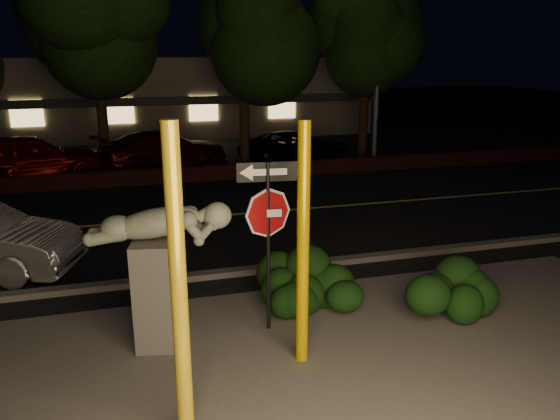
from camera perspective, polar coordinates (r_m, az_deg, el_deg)
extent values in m
plane|color=black|center=(17.66, -9.66, 1.96)|extent=(90.00, 90.00, 0.00)
cube|color=#4C4944|center=(7.61, 0.27, -17.97)|extent=(14.00, 6.00, 0.02)
cube|color=black|center=(14.79, -8.34, -0.77)|extent=(80.00, 8.00, 0.01)
cube|color=#D0D153|center=(14.79, -8.34, -0.72)|extent=(80.00, 0.12, 0.00)
cube|color=#4C4944|center=(10.95, -5.42, -6.55)|extent=(80.00, 0.25, 0.12)
cube|color=#441915|center=(18.87, -10.14, 3.63)|extent=(40.00, 0.35, 0.50)
cube|color=black|center=(24.49, -11.53, 5.85)|extent=(40.00, 12.00, 0.01)
cube|color=slate|center=(32.18, -12.93, 11.78)|extent=(22.00, 10.00, 4.00)
cube|color=#333338|center=(27.10, -12.28, 11.05)|extent=(22.00, 0.20, 0.40)
cube|color=#FFD87F|center=(27.46, -24.97, 9.14)|extent=(1.40, 0.08, 1.20)
cube|color=#FFD87F|center=(27.13, -16.51, 9.91)|extent=(1.40, 0.08, 1.20)
cube|color=#FFD87F|center=(27.39, -8.00, 10.46)|extent=(1.40, 0.08, 1.20)
cube|color=#FFD87F|center=(28.21, 0.21, 10.78)|extent=(1.40, 0.08, 1.20)
cylinder|color=black|center=(20.38, -18.08, 9.37)|extent=(0.36, 0.36, 4.25)
cylinder|color=black|center=(20.42, -3.76, 9.78)|extent=(0.36, 0.36, 4.00)
ellipsoid|color=black|center=(20.34, -3.96, 20.14)|extent=(4.80, 4.80, 4.32)
cylinder|color=black|center=(22.47, 8.73, 10.09)|extent=(0.36, 0.36, 3.90)
ellipsoid|color=black|center=(22.38, 9.13, 19.01)|extent=(4.40, 4.40, 3.96)
cylinder|color=yellow|center=(5.96, -10.51, -8.45)|extent=(0.18, 0.18, 3.66)
cylinder|color=#D5A800|center=(7.43, 2.42, -3.93)|extent=(0.17, 0.17, 3.46)
cylinder|color=black|center=(8.40, -1.23, -4.14)|extent=(0.06, 0.06, 2.73)
cube|color=white|center=(8.22, -1.26, -0.32)|extent=(0.41, 0.07, 0.12)
cube|color=black|center=(8.06, -1.28, 4.00)|extent=(0.92, 0.13, 0.29)
cube|color=white|center=(8.06, -1.28, 4.00)|extent=(0.58, 0.08, 0.12)
cube|color=#4C4944|center=(8.35, -12.62, -8.63)|extent=(0.77, 0.77, 1.67)
sphere|color=#5F6A5B|center=(7.82, -6.57, -0.57)|extent=(0.39, 0.39, 0.39)
ellipsoid|color=black|center=(9.23, 3.14, -8.40)|extent=(1.84, 1.14, 0.89)
ellipsoid|color=black|center=(9.75, 2.23, -6.41)|extent=(1.77, 1.17, 1.07)
ellipsoid|color=black|center=(9.55, 17.14, -7.54)|extent=(1.64, 1.06, 1.11)
cylinder|color=#535258|center=(21.48, 10.42, 18.22)|extent=(0.20, 0.20, 10.24)
imported|color=#6C0503|center=(20.51, -24.79, 5.03)|extent=(5.19, 3.18, 1.65)
imported|color=#3D0910|center=(21.06, -11.99, 6.14)|extent=(5.35, 3.59, 1.44)
imported|color=black|center=(21.90, 1.67, 6.63)|extent=(4.98, 3.44, 1.26)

